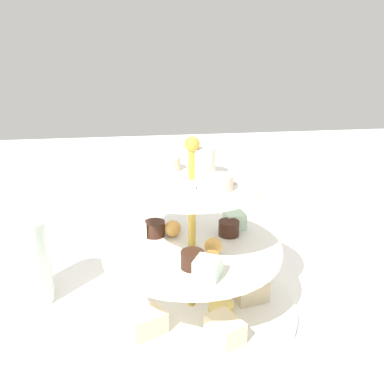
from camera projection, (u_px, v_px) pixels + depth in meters
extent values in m
plane|color=white|center=(192.00, 310.00, 0.64)|extent=(2.40, 2.40, 0.00)
cylinder|color=white|center=(192.00, 307.00, 0.63)|extent=(0.30, 0.30, 0.01)
cylinder|color=white|center=(192.00, 248.00, 0.60)|extent=(0.25, 0.25, 0.01)
cylinder|color=white|center=(192.00, 182.00, 0.57)|extent=(0.19, 0.19, 0.01)
cylinder|color=gold|center=(192.00, 233.00, 0.59)|extent=(0.01, 0.01, 0.25)
sphere|color=gold|center=(192.00, 144.00, 0.55)|extent=(0.02, 0.02, 0.02)
cube|color=beige|center=(199.00, 265.00, 0.71)|extent=(0.05, 0.06, 0.03)
cube|color=beige|center=(140.00, 282.00, 0.66)|extent=(0.06, 0.05, 0.03)
cube|color=beige|center=(146.00, 323.00, 0.57)|extent=(0.06, 0.05, 0.03)
cube|color=beige|center=(225.00, 329.00, 0.56)|extent=(0.05, 0.06, 0.03)
cube|color=beige|center=(250.00, 289.00, 0.64)|extent=(0.05, 0.04, 0.03)
cylinder|color=#E5C660|center=(221.00, 309.00, 0.61)|extent=(0.04, 0.04, 0.01)
cylinder|color=#381E14|center=(193.00, 260.00, 0.54)|extent=(0.03, 0.03, 0.02)
cylinder|color=#381E14|center=(229.00, 228.00, 0.63)|extent=(0.03, 0.03, 0.02)
cylinder|color=#381E14|center=(155.00, 229.00, 0.62)|extent=(0.03, 0.03, 0.02)
cube|color=silver|center=(234.00, 220.00, 0.65)|extent=(0.03, 0.03, 0.02)
cube|color=silver|center=(134.00, 229.00, 0.62)|extent=(0.03, 0.03, 0.02)
cube|color=silver|center=(208.00, 268.00, 0.52)|extent=(0.04, 0.04, 0.02)
sphere|color=gold|center=(173.00, 229.00, 0.62)|extent=(0.02, 0.02, 0.02)
sphere|color=gold|center=(213.00, 246.00, 0.57)|extent=(0.02, 0.02, 0.02)
cylinder|color=beige|center=(168.00, 163.00, 0.60)|extent=(0.03, 0.03, 0.02)
cylinder|color=beige|center=(219.00, 182.00, 0.52)|extent=(0.03, 0.03, 0.02)
cylinder|color=white|center=(202.00, 162.00, 0.57)|extent=(0.04, 0.04, 0.04)
cube|color=silver|center=(160.00, 186.00, 0.53)|extent=(0.09, 0.03, 0.00)
cube|color=silver|center=(229.00, 183.00, 0.55)|extent=(0.09, 0.03, 0.00)
cylinder|color=silver|center=(27.00, 262.00, 0.64)|extent=(0.07, 0.07, 0.13)
cylinder|color=silver|center=(353.00, 382.00, 0.46)|extent=(0.06, 0.06, 0.07)
cube|color=silver|center=(183.00, 226.00, 0.91)|extent=(0.17, 0.03, 0.00)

